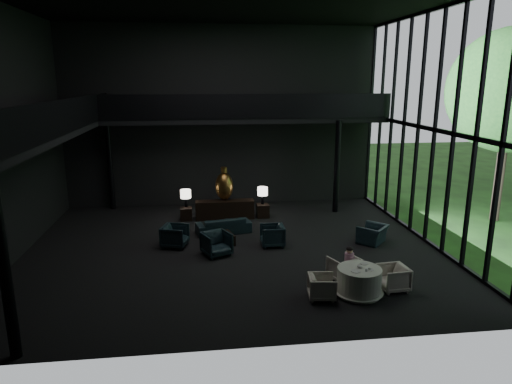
{
  "coord_description": "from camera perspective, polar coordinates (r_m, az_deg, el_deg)",
  "views": [
    {
      "loc": [
        -1.03,
        -14.75,
        5.68
      ],
      "look_at": [
        0.85,
        0.5,
        1.87
      ],
      "focal_mm": 32.0,
      "sensor_mm": 36.0,
      "label": 1
    }
  ],
  "objects": [
    {
      "name": "mezzanine_back",
      "position": [
        19.92,
        -1.19,
        9.09
      ],
      "size": [
        12.0,
        2.0,
        0.25
      ],
      "primitive_type": "cube",
      "color": "black",
      "rests_on": "wall_back"
    },
    {
      "name": "wall_left",
      "position": [
        16.0,
        -29.1,
        6.16
      ],
      "size": [
        0.04,
        12.0,
        8.0
      ],
      "primitive_type": "cube",
      "color": "black",
      "rests_on": "ground"
    },
    {
      "name": "console",
      "position": [
        19.09,
        -3.92,
        -2.2
      ],
      "size": [
        2.42,
        0.55,
        0.77
      ],
      "primitive_type": "cube",
      "color": "black",
      "rests_on": "floor"
    },
    {
      "name": "dining_table",
      "position": [
        12.86,
        12.73,
        -11.03
      ],
      "size": [
        1.34,
        1.34,
        0.75
      ],
      "color": "white",
      "rests_on": "floor"
    },
    {
      "name": "curtain_wall",
      "position": [
        16.85,
        21.44,
        7.26
      ],
      "size": [
        0.2,
        12.0,
        8.0
      ],
      "primitive_type": null,
      "color": "black",
      "rests_on": "ground"
    },
    {
      "name": "coffee_table",
      "position": [
        16.25,
        -4.42,
        -5.88
      ],
      "size": [
        1.02,
        1.02,
        0.37
      ],
      "primitive_type": "cube",
      "rotation": [
        0.0,
        0.0,
        0.27
      ],
      "color": "black",
      "rests_on": "floor"
    },
    {
      "name": "ceiling",
      "position": [
        14.96,
        -3.27,
        22.83
      ],
      "size": [
        14.0,
        12.0,
        0.02
      ],
      "primitive_type": "cube",
      "color": "black",
      "rests_on": "ground"
    },
    {
      "name": "lounge_armchair_west",
      "position": [
        16.12,
        -10.11,
        -5.17
      ],
      "size": [
        1.06,
        1.1,
        0.93
      ],
      "primitive_type": "imported",
      "rotation": [
        0.0,
        0.0,
        1.3
      ],
      "color": "black",
      "rests_on": "floor"
    },
    {
      "name": "bronze_urn",
      "position": [
        19.0,
        -4.0,
        0.77
      ],
      "size": [
        0.74,
        0.74,
        1.39
      ],
      "color": "#92581C",
      "rests_on": "console"
    },
    {
      "name": "tree_near",
      "position": [
        20.62,
        29.22,
        10.97
      ],
      "size": [
        4.8,
        4.8,
        7.65
      ],
      "color": "#382D23",
      "rests_on": "garden_ground"
    },
    {
      "name": "table_lamp_left",
      "position": [
        19.05,
        -8.79,
        -0.33
      ],
      "size": [
        0.43,
        0.43,
        0.72
      ],
      "color": "black",
      "rests_on": "side_table_left"
    },
    {
      "name": "column_ne",
      "position": [
        19.97,
        10.07,
        3.1
      ],
      "size": [
        0.24,
        0.24,
        4.0
      ],
      "primitive_type": "cylinder",
      "color": "black",
      "rests_on": "floor"
    },
    {
      "name": "mezzanine_left",
      "position": [
        15.65,
        -25.69,
        6.4
      ],
      "size": [
        2.0,
        12.0,
        0.25
      ],
      "primitive_type": "cube",
      "color": "black",
      "rests_on": "wall_left"
    },
    {
      "name": "column_sw",
      "position": [
        10.54,
        -28.95,
        -8.34
      ],
      "size": [
        0.24,
        0.24,
        4.0
      ],
      "primitive_type": "cylinder",
      "color": "black",
      "rests_on": "floor"
    },
    {
      "name": "column_nw",
      "position": [
        21.15,
        -17.78,
        3.24
      ],
      "size": [
        0.24,
        0.24,
        4.0
      ],
      "primitive_type": "cylinder",
      "color": "black",
      "rests_on": "floor"
    },
    {
      "name": "dining_chair_east",
      "position": [
        13.34,
        16.75,
        -10.14
      ],
      "size": [
        0.74,
        0.79,
        0.75
      ],
      "primitive_type": "imported",
      "rotation": [
        0.0,
        0.0,
        -1.48
      ],
      "color": "#A8A093",
      "rests_on": "floor"
    },
    {
      "name": "table_lamp_right",
      "position": [
        19.13,
        0.82,
        0.0
      ],
      "size": [
        0.43,
        0.43,
        0.72
      ],
      "color": "black",
      "rests_on": "side_table_right"
    },
    {
      "name": "side_table_right",
      "position": [
        19.25,
        0.85,
        -2.36
      ],
      "size": [
        0.51,
        0.51,
        0.56
      ],
      "primitive_type": "cube",
      "color": "black",
      "rests_on": "floor"
    },
    {
      "name": "dining_chair_north",
      "position": [
        13.6,
        10.94,
        -9.21
      ],
      "size": [
        0.98,
        0.95,
        0.79
      ],
      "primitive_type": "imported",
      "rotation": [
        0.0,
        0.0,
        3.53
      ],
      "color": "#A99E91",
      "rests_on": "floor"
    },
    {
      "name": "railing_left",
      "position": [
        15.31,
        -22.34,
        8.86
      ],
      "size": [
        0.06,
        12.0,
        1.0
      ],
      "primitive_type": "cube",
      "color": "black",
      "rests_on": "mezzanine_left"
    },
    {
      "name": "saucer",
      "position": [
        12.65,
        14.11,
        -9.43
      ],
      "size": [
        0.19,
        0.19,
        0.01
      ],
      "primitive_type": "cylinder",
      "rotation": [
        0.0,
        0.0,
        -0.2
      ],
      "color": "white",
      "rests_on": "dining_table"
    },
    {
      "name": "floor",
      "position": [
        15.84,
        -2.87,
        -7.11
      ],
      "size": [
        14.0,
        12.0,
        0.02
      ],
      "primitive_type": "cube",
      "color": "black",
      "rests_on": "ground"
    },
    {
      "name": "lounge_armchair_south",
      "position": [
        15.18,
        -4.96,
        -6.15
      ],
      "size": [
        1.21,
        1.18,
        0.96
      ],
      "primitive_type": "imported",
      "rotation": [
        0.0,
        0.0,
        0.43
      ],
      "color": "black",
      "rests_on": "floor"
    },
    {
      "name": "child",
      "position": [
        13.48,
        11.58,
        -7.88
      ],
      "size": [
        0.27,
        0.27,
        0.58
      ],
      "rotation": [
        0.0,
        0.0,
        3.14
      ],
      "color": "#DB9DB4",
      "rests_on": "dining_chair_north"
    },
    {
      "name": "cream_pot",
      "position": [
        12.54,
        13.62,
        -9.47
      ],
      "size": [
        0.07,
        0.07,
        0.07
      ],
      "primitive_type": "cylinder",
      "rotation": [
        0.0,
        0.0,
        -0.13
      ],
      "color": "#99999E",
      "rests_on": "dining_table"
    },
    {
      "name": "lounge_armchair_east",
      "position": [
        15.98,
        2.05,
        -5.25
      ],
      "size": [
        0.8,
        0.85,
        0.86
      ],
      "primitive_type": "imported",
      "rotation": [
        0.0,
        0.0,
        -1.59
      ],
      "color": "black",
      "rests_on": "floor"
    },
    {
      "name": "railing_back",
      "position": [
        18.89,
        -0.88,
        10.65
      ],
      "size": [
        12.0,
        0.06,
        1.0
      ],
      "primitive_type": "cube",
      "color": "black",
      "rests_on": "mezzanine_back"
    },
    {
      "name": "coffee_cup",
      "position": [
        12.65,
        14.0,
        -9.24
      ],
      "size": [
        0.09,
        0.09,
        0.06
      ],
      "primitive_type": "cylinder",
      "rotation": [
        0.0,
        0.0,
        0.21
      ],
      "color": "white",
      "rests_on": "saucer"
    },
    {
      "name": "cereal_bowl",
      "position": [
        12.72,
        12.83,
        -9.05
      ],
      "size": [
        0.15,
        0.15,
        0.08
      ],
      "primitive_type": "ellipsoid",
      "color": "white",
      "rests_on": "dining_table"
    },
    {
      "name": "dining_chair_west",
      "position": [
        12.47,
        8.24,
        -11.66
      ],
      "size": [
        0.66,
        0.7,
        0.65
      ],
      "primitive_type": "imported",
      "rotation": [
        0.0,
        0.0,
        1.45
      ],
      "color": "beige",
      "rests_on": "floor"
    },
    {
      "name": "wall_back",
      "position": [
        20.84,
        -4.25,
        9.27
      ],
      "size": [
        14.0,
        0.04,
        8.0
      ],
      "primitive_type": "cube",
      "color": "black",
      "rests_on": "ground"
    },
    {
      "name": "plate_a",
      "position": [
        12.48,
        12.34,
        -9.65
      ],
      "size": [
        0.27,
        0.27,
        0.02
      ],
      "primitive_type": "cylinder",
      "rotation": [
        0.0,
        0.0,
        -0.1
      ],
      "color": "white",
      "rests_on": "dining_table"
    },
    {
      "name": "side_table_left",
      "position": [
        19.09,
        -8.71,
        -2.73
      ],
      "size": [
        0.47,
        0.47,
        0.52
      ],
      "primitive_type": "cube",
      "color": "black",
      "rests_on": "floor"
    },
    {
      "name": "window_armchair",
      "position": [
        16.75,
        14.37,
        -4.88
      ],
      "size": [
        1.07,
        1.09,
        0.81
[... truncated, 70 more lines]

